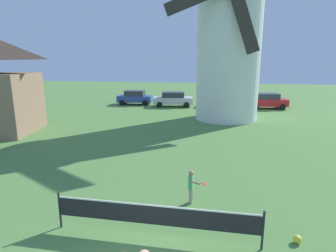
% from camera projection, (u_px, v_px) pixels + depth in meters
% --- Properties ---
extents(windmill, '(9.55, 5.83, 14.77)m').
position_uv_depth(windmill, '(229.00, 32.00, 22.44)').
color(windmill, white).
rests_on(windmill, ground_plane).
extents(tennis_net, '(5.73, 0.06, 1.10)m').
position_uv_depth(tennis_net, '(155.00, 215.00, 7.66)').
color(tennis_net, black).
rests_on(tennis_net, ground_plane).
extents(player_far, '(0.70, 0.55, 1.19)m').
position_uv_depth(player_far, '(192.00, 185.00, 9.56)').
color(player_far, '#9E937F').
rests_on(player_far, ground_plane).
extents(stray_ball, '(0.23, 0.23, 0.23)m').
position_uv_depth(stray_ball, '(297.00, 239.00, 7.55)').
color(stray_ball, yellow).
rests_on(stray_ball, ground_plane).
extents(parked_car_blue, '(3.93, 2.07, 1.56)m').
position_uv_depth(parked_car_blue, '(135.00, 97.00, 31.89)').
color(parked_car_blue, '#334C99').
rests_on(parked_car_blue, ground_plane).
extents(parked_car_silver, '(4.38, 2.36, 1.56)m').
position_uv_depth(parked_car_silver, '(173.00, 99.00, 30.41)').
color(parked_car_silver, silver).
rests_on(parked_car_silver, ground_plane).
extents(parked_car_cream, '(4.21, 2.04, 1.56)m').
position_uv_depth(parked_car_cream, '(223.00, 99.00, 30.10)').
color(parked_car_cream, silver).
rests_on(parked_car_cream, ground_plane).
extents(parked_car_red, '(4.02, 2.16, 1.56)m').
position_uv_depth(parked_car_red, '(267.00, 101.00, 29.09)').
color(parked_car_red, red).
rests_on(parked_car_red, ground_plane).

